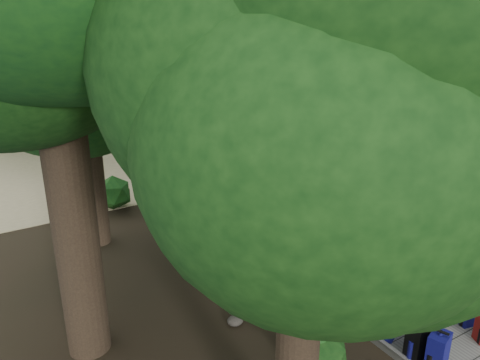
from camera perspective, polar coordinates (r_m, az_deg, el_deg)
ground at (r=11.60m, az=7.62°, el=-8.83°), size 120.00×120.00×0.00m
sand_beach at (r=25.32m, az=-15.66°, el=6.43°), size 40.00×22.00×0.02m
boardwalk at (r=12.27m, az=4.71°, el=-6.72°), size 2.00×12.00×0.12m
backpack_left_a at (r=8.47m, az=22.99°, el=-18.52°), size 0.45×0.38×0.72m
backpack_left_b at (r=8.62m, az=21.03°, el=-17.40°), size 0.41×0.30×0.73m
backpack_left_c at (r=8.91m, az=17.76°, el=-15.78°), size 0.46×0.40×0.71m
backpack_left_d at (r=9.68m, az=12.58°, el=-12.93°), size 0.37×0.31×0.48m
backpack_right_b at (r=9.76m, az=26.23°, el=-13.79°), size 0.41×0.32×0.66m
backpack_right_c at (r=10.02m, az=22.11°, el=-12.18°), size 0.40×0.29×0.67m
backpack_right_d at (r=10.33m, az=19.88°, el=-11.41°), size 0.34×0.25×0.49m
duffel_right_khaki at (r=10.76m, az=17.57°, el=-10.10°), size 0.50×0.67×0.41m
duffel_right_black at (r=10.80m, az=15.77°, el=-9.61°), size 0.54×0.78×0.46m
suitcase_on_boardwalk at (r=9.49m, az=14.89°, el=-13.34°), size 0.41×0.23×0.63m
lone_suitcase_on_sand at (r=17.83m, az=-7.04°, el=2.82°), size 0.49×0.32×0.71m
hat_brown at (r=8.39m, az=21.64°, el=-15.10°), size 0.36×0.36×0.11m
hat_white at (r=8.69m, az=17.68°, el=-13.41°), size 0.39×0.39×0.13m
kayak at (r=19.24m, az=-19.01°, el=2.53°), size 0.85×3.23×0.32m
sun_lounger at (r=20.45m, az=-3.45°, el=5.03°), size 1.16×2.08×0.64m
tree_right_c at (r=14.18m, az=13.19°, el=16.33°), size 5.54×5.54×9.59m
tree_right_d at (r=16.63m, az=14.68°, el=16.85°), size 5.30×5.30×9.71m
tree_right_e at (r=18.35m, az=4.52°, el=16.89°), size 5.14×5.14×9.25m
tree_right_f at (r=21.43m, az=5.86°, el=17.45°), size 5.27×5.27×9.41m
tree_left_a at (r=4.92m, az=7.93°, el=-1.97°), size 4.44×4.44×7.40m
tree_left_b at (r=7.21m, az=-22.07°, el=14.99°), size 5.65×5.65×10.17m
tree_left_c at (r=11.36m, az=-18.88°, el=12.11°), size 4.84×4.84×8.41m
tree_back_a at (r=23.92m, az=-19.95°, el=15.91°), size 5.08×5.08×8.79m
tree_back_b at (r=25.59m, az=-12.66°, el=18.59°), size 5.84×5.84×10.43m
tree_back_c at (r=25.70m, az=-5.61°, el=18.29°), size 5.46×5.46×9.83m
palm_right_a at (r=16.70m, az=2.88°, el=14.01°), size 4.53×4.53×7.72m
palm_right_b at (r=21.87m, az=-0.94°, el=17.79°), size 4.95×4.95×9.56m
palm_right_c at (r=21.96m, az=-7.83°, el=14.65°), size 4.58×4.58×7.28m
palm_left_a at (r=14.92m, az=-23.24°, el=11.29°), size 4.68×4.68×7.45m
rock_left_b at (r=9.12m, az=-0.59°, el=-16.76°), size 0.31×0.28×0.17m
rock_left_c at (r=11.29m, az=-2.03°, el=-8.72°), size 0.48×0.44×0.27m
rock_left_d at (r=12.52m, az=-9.50°, el=-6.29°), size 0.27×0.24×0.15m
rock_right_b at (r=12.78m, az=20.83°, el=-6.64°), size 0.41×0.37×0.23m
rock_right_c at (r=13.39m, az=10.20°, el=-4.49°), size 0.32×0.29×0.18m
rock_right_d at (r=15.94m, az=8.10°, el=-0.08°), size 0.60×0.54×0.33m
shrub_left_a at (r=8.09m, az=9.28°, el=-18.75°), size 1.13×1.13×1.01m
shrub_left_b at (r=11.46m, az=-2.32°, el=-6.98°), size 0.81×0.81×0.73m
shrub_left_c at (r=14.21m, az=-14.84°, el=-1.73°), size 1.05×1.05×0.94m
shrub_right_a at (r=11.70m, az=25.15°, el=-7.93°), size 1.00×1.00×0.90m
shrub_right_b at (r=14.60m, az=9.80°, el=-0.14°), size 1.38×1.38×1.24m
shrub_right_c at (r=16.42m, az=3.20°, el=1.64°), size 0.95×0.95×0.85m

